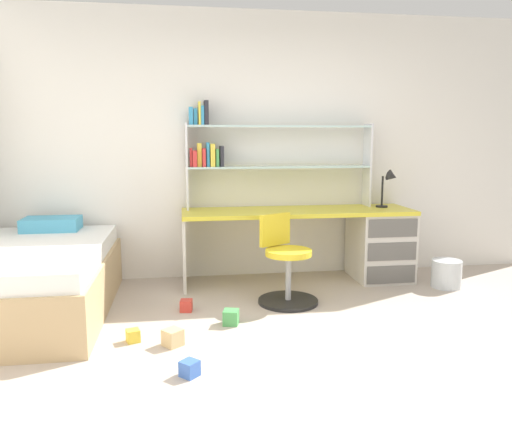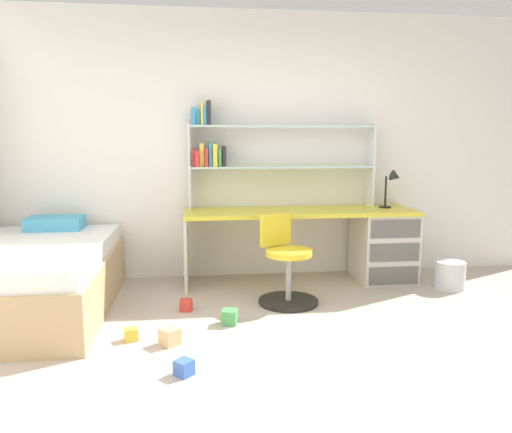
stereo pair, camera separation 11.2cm
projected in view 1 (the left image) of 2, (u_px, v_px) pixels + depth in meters
ground_plane at (313, 369)px, 3.09m from camera, size 6.18×5.41×0.02m
room_shell at (124, 149)px, 3.87m from camera, size 6.18×5.41×2.66m
desk at (357, 239)px, 4.99m from camera, size 2.26×0.62×0.72m
bookshelf_hutch at (252, 148)px, 4.89m from camera, size 1.86×0.22×1.05m
desk_lamp at (390, 182)px, 4.98m from camera, size 0.20×0.17×0.38m
swivel_chair at (286, 269)px, 4.29m from camera, size 0.52×0.52×0.76m
bed_platform at (33, 280)px, 3.98m from camera, size 1.17×1.88×0.69m
waste_bin at (446, 274)px, 4.75m from camera, size 0.28×0.28×0.26m
toy_block_green_0 at (231, 317)px, 3.80m from camera, size 0.14×0.14×0.11m
toy_block_natural_1 at (173, 338)px, 3.41m from camera, size 0.16×0.16×0.12m
toy_block_yellow_2 at (133, 336)px, 3.48m from camera, size 0.11×0.11×0.09m
toy_block_blue_3 at (190, 368)px, 2.97m from camera, size 0.14×0.14×0.10m
toy_block_red_4 at (186, 306)px, 4.09m from camera, size 0.11×0.11×0.10m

